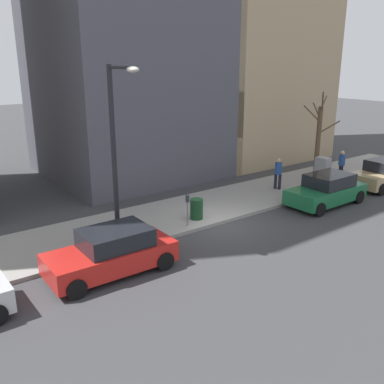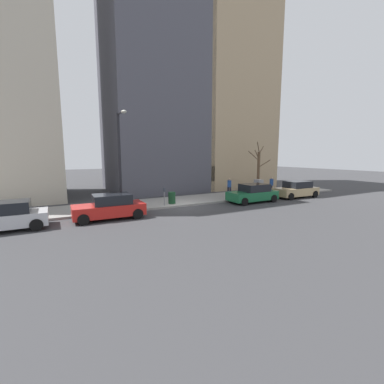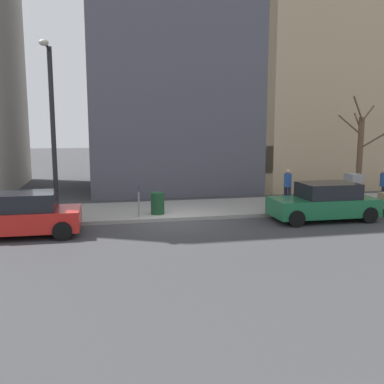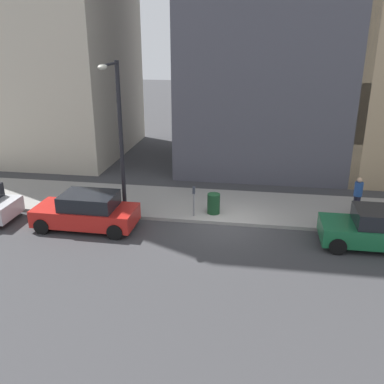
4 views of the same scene
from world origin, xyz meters
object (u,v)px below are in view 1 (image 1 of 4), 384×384
Objects in this scene: parked_car_green at (327,190)px; bare_tree at (318,138)px; parking_meter at (188,207)px; trash_bin at (197,209)px; streetlamp at (117,143)px; utility_box at (322,170)px; parked_car_red at (112,252)px; pedestrian_near_meter at (342,163)px; pedestrian_midblock at (278,172)px.

bare_tree reaches higher than parked_car_green.
parking_meter is 0.27× the size of bare_tree.
bare_tree is 10.63m from trash_bin.
streetlamp is 7.22× the size of trash_bin.
streetlamp is at bearing 94.41° from utility_box.
bare_tree is at bearing -75.77° from parked_car_red.
utility_box is 0.28× the size of bare_tree.
parking_meter is 0.94× the size of utility_box.
parked_car_red is 15.93m from bare_tree.
parking_meter is 1.01m from trash_bin.
pedestrian_near_meter is at bearing -97.65° from utility_box.
parking_meter is at bearing 78.44° from parked_car_green.
parked_car_green is 2.54× the size of pedestrian_near_meter.
pedestrian_midblock is (0.80, 4.48, 0.00)m from pedestrian_near_meter.
bare_tree reaches higher than parked_car_red.
bare_tree reaches higher than parking_meter.
bare_tree is at bearing -80.73° from trash_bin.
parking_meter is (1.46, 7.31, 0.24)m from parked_car_green.
pedestrian_near_meter is at bearing -81.29° from parked_car_red.
parked_car_red is 0.84× the size of bare_tree.
pedestrian_near_meter is (0.65, -11.53, 0.11)m from parking_meter.
trash_bin is (0.45, -0.82, -0.38)m from parking_meter.
bare_tree is (2.14, -11.16, 1.42)m from parking_meter.
utility_box is 0.86× the size of pedestrian_near_meter.
pedestrian_midblock is at bearing -80.85° from trash_bin.
parking_meter is at bearing -86.96° from streetlamp.
trash_bin is (0.62, -3.97, -3.42)m from streetlamp.
pedestrian_near_meter reaches higher than parked_car_green.
utility_box is 1.59× the size of trash_bin.
streetlamp is 14.59m from bare_tree.
parked_car_red reaches higher than parking_meter.
trash_bin is 10.73m from pedestrian_near_meter.
parked_car_red is 2.54× the size of pedestrian_near_meter.
parked_car_red is at bearing 110.49° from parking_meter.
pedestrian_near_meter is at bearing -88.92° from trash_bin.
utility_box is 0.86× the size of pedestrian_midblock.
parked_car_red is at bearing 90.35° from parked_car_green.
trash_bin is 0.54× the size of pedestrian_midblock.
pedestrian_near_meter and pedestrian_midblock have the same top height.
trash_bin is at bearing -51.39° from pedestrian_near_meter.
pedestrian_midblock is at bearing 78.61° from utility_box.
parked_car_green reaches higher than parking_meter.
bare_tree is 5.58× the size of trash_bin.
parking_meter is 11.55m from pedestrian_near_meter.
trash_bin is (1.91, 6.50, -0.14)m from parked_car_green.
pedestrian_midblock is at bearing 4.86° from parked_car_green.
parking_meter is 0.21× the size of streetlamp.
parked_car_red is 15.93m from pedestrian_near_meter.
parked_car_red is at bearing -44.40° from pedestrian_near_meter.
utility_box is at bearing -60.12° from pedestrian_near_meter.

